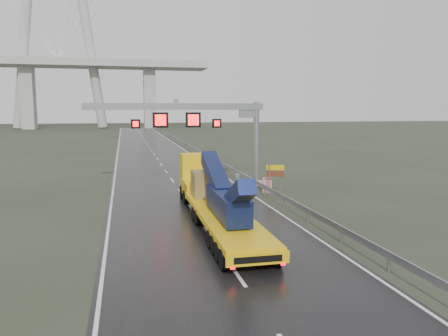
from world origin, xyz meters
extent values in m
plane|color=#2B3223|center=(0.00, 0.00, 0.00)|extent=(400.00, 400.00, 0.00)
cube|color=black|center=(0.00, 40.00, 0.01)|extent=(11.00, 200.00, 0.02)
cube|color=#B5B6B1|center=(6.90, 18.00, 0.15)|extent=(1.20, 1.20, 0.30)
cylinder|color=gray|center=(6.90, 18.00, 3.60)|extent=(0.48, 0.48, 7.20)
cube|color=gray|center=(0.00, 18.00, 6.80)|extent=(14.80, 0.55, 0.55)
cube|color=gray|center=(6.10, 18.00, 6.30)|extent=(1.40, 0.35, 0.90)
cube|color=gray|center=(0.00, 18.00, 7.25)|extent=(0.35, 0.35, 0.35)
cube|color=black|center=(-1.30, 17.95, 5.70)|extent=(1.25, 0.25, 1.25)
cube|color=#FF0C0C|center=(-1.30, 17.81, 5.70)|extent=(0.90, 0.02, 0.90)
cube|color=black|center=(1.40, 17.95, 5.70)|extent=(1.25, 0.25, 1.25)
cube|color=#FF0C0C|center=(1.40, 17.81, 5.70)|extent=(0.90, 0.02, 0.90)
cube|color=black|center=(-3.30, 17.95, 5.40)|extent=(0.75, 0.25, 0.75)
cube|color=#FF0C0C|center=(-3.30, 17.81, 5.40)|extent=(0.54, 0.02, 0.54)
cube|color=black|center=(3.40, 17.95, 5.40)|extent=(0.75, 0.25, 0.75)
cube|color=#FF0C0C|center=(3.40, 17.81, 5.40)|extent=(0.54, 0.02, 0.54)
cube|color=#B5B6B1|center=(-35.00, 140.00, 10.50)|extent=(4.00, 6.00, 21.00)
cube|color=#B5B6B1|center=(5.00, 140.00, 10.50)|extent=(4.00, 6.00, 21.00)
cube|color=#E8B30C|center=(0.80, 3.99, 0.94)|extent=(2.65, 12.53, 0.31)
cube|color=#E8B30C|center=(0.72, -2.39, 0.76)|extent=(2.59, 0.14, 0.49)
cube|color=black|center=(0.72, -2.45, 0.76)|extent=(1.96, 0.04, 0.27)
cube|color=#FF0505|center=(-0.30, -2.44, 0.49)|extent=(0.20, 0.04, 0.11)
cube|color=#FF0505|center=(1.75, -2.47, 0.49)|extent=(0.20, 0.04, 0.11)
cube|color=#E8B30C|center=(0.88, 10.60, 1.29)|extent=(2.33, 1.10, 0.45)
cube|color=#E8B30C|center=(0.90, 12.03, 1.07)|extent=(2.35, 2.71, 1.07)
cube|color=#E8B30C|center=(0.92, 13.64, 2.14)|extent=(2.25, 1.81, 2.32)
cube|color=black|center=(0.93, 14.55, 2.41)|extent=(2.05, 0.07, 1.07)
cube|color=#0D1A40|center=(0.79, 3.10, 1.79)|extent=(1.32, 5.37, 1.25)
cube|color=#0D1A40|center=(0.83, 6.23, 2.86)|extent=(0.95, 4.93, 2.28)
cube|color=#0D1A40|center=(0.76, 0.87, 2.59)|extent=(0.85, 3.55, 2.16)
cylinder|color=gray|center=(1.33, 3.09, 2.59)|extent=(0.27, 0.27, 1.43)
cube|color=olive|center=(0.86, 8.64, 1.90)|extent=(1.99, 1.99, 1.61)
cylinder|color=black|center=(0.75, -0.02, 0.45)|extent=(2.60, 0.92, 0.89)
cylinder|color=black|center=(0.83, 6.23, 0.45)|extent=(2.60, 0.92, 0.89)
cylinder|color=black|center=(0.92, 13.46, 0.49)|extent=(2.42, 1.01, 0.98)
cylinder|color=gray|center=(6.61, 13.55, 1.17)|extent=(0.08, 0.08, 2.35)
cylinder|color=gray|center=(7.59, 13.55, 1.17)|extent=(0.08, 0.08, 2.35)
cube|color=#E3B40B|center=(7.10, 13.55, 2.10)|extent=(1.32, 0.47, 0.39)
cube|color=#5E2C1B|center=(7.10, 13.55, 1.61)|extent=(1.32, 0.47, 0.44)
cube|color=red|center=(6.72, 14.37, 0.60)|extent=(0.76, 0.51, 1.19)
camera|label=1|loc=(-4.25, -18.11, 6.57)|focal=35.00mm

